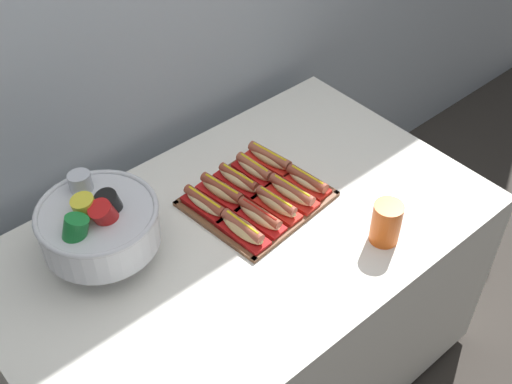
# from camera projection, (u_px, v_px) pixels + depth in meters

# --- Properties ---
(ground_plane) EXTENTS (10.00, 10.00, 0.00)m
(ground_plane) POSITION_uv_depth(u_px,v_px,m) (245.00, 372.00, 2.55)
(ground_plane) COLOR #38332D
(back_wall) EXTENTS (6.00, 0.10, 2.60)m
(back_wall) POSITION_uv_depth(u_px,v_px,m) (112.00, 9.00, 2.00)
(back_wall) COLOR #9EA8B2
(back_wall) RESTS_ON ground_plane
(buffet_table) EXTENTS (1.55, 0.94, 0.80)m
(buffet_table) POSITION_uv_depth(u_px,v_px,m) (243.00, 307.00, 2.27)
(buffet_table) COLOR white
(buffet_table) RESTS_ON ground_plane
(serving_tray) EXTENTS (0.44, 0.40, 0.01)m
(serving_tray) POSITION_uv_depth(u_px,v_px,m) (257.00, 199.00, 2.11)
(serving_tray) COLOR brown
(serving_tray) RESTS_ON buffet_table
(hot_dog_0) EXTENTS (0.08, 0.18, 0.06)m
(hot_dog_0) POSITION_uv_depth(u_px,v_px,m) (243.00, 230.00, 1.97)
(hot_dog_0) COLOR #B21414
(hot_dog_0) RESTS_ON serving_tray
(hot_dog_1) EXTENTS (0.08, 0.18, 0.06)m
(hot_dog_1) POSITION_uv_depth(u_px,v_px,m) (260.00, 217.00, 2.01)
(hot_dog_1) COLOR red
(hot_dog_1) RESTS_ON serving_tray
(hot_dog_2) EXTENTS (0.08, 0.18, 0.06)m
(hot_dog_2) POSITION_uv_depth(u_px,v_px,m) (276.00, 204.00, 2.05)
(hot_dog_2) COLOR red
(hot_dog_2) RESTS_ON serving_tray
(hot_dog_3) EXTENTS (0.09, 0.19, 0.06)m
(hot_dog_3) POSITION_uv_depth(u_px,v_px,m) (292.00, 193.00, 2.09)
(hot_dog_3) COLOR red
(hot_dog_3) RESTS_ON serving_tray
(hot_dog_4) EXTENTS (0.08, 0.17, 0.06)m
(hot_dog_4) POSITION_uv_depth(u_px,v_px,m) (307.00, 181.00, 2.13)
(hot_dog_4) COLOR red
(hot_dog_4) RESTS_ON serving_tray
(hot_dog_5) EXTENTS (0.08, 0.18, 0.06)m
(hot_dog_5) POSITION_uv_depth(u_px,v_px,m) (205.00, 204.00, 2.05)
(hot_dog_5) COLOR #B21414
(hot_dog_5) RESTS_ON serving_tray
(hot_dog_6) EXTENTS (0.09, 0.19, 0.06)m
(hot_dog_6) POSITION_uv_depth(u_px,v_px,m) (222.00, 191.00, 2.09)
(hot_dog_6) COLOR red
(hot_dog_6) RESTS_ON serving_tray
(hot_dog_7) EXTENTS (0.08, 0.19, 0.06)m
(hot_dog_7) POSITION_uv_depth(u_px,v_px,m) (239.00, 180.00, 2.13)
(hot_dog_7) COLOR #B21414
(hot_dog_7) RESTS_ON serving_tray
(hot_dog_8) EXTENTS (0.07, 0.17, 0.06)m
(hot_dog_8) POSITION_uv_depth(u_px,v_px,m) (254.00, 169.00, 2.17)
(hot_dog_8) COLOR #B21414
(hot_dog_8) RESTS_ON serving_tray
(hot_dog_9) EXTENTS (0.09, 0.19, 0.06)m
(hot_dog_9) POSITION_uv_depth(u_px,v_px,m) (270.00, 159.00, 2.21)
(hot_dog_9) COLOR red
(hot_dog_9) RESTS_ON serving_tray
(punch_bowl) EXTENTS (0.35, 0.35, 0.25)m
(punch_bowl) POSITION_uv_depth(u_px,v_px,m) (98.00, 224.00, 1.84)
(punch_bowl) COLOR silver
(punch_bowl) RESTS_ON buffet_table
(cup_stack) EXTENTS (0.09, 0.09, 0.14)m
(cup_stack) POSITION_uv_depth(u_px,v_px,m) (386.00, 223.00, 1.94)
(cup_stack) COLOR #EA5B19
(cup_stack) RESTS_ON buffet_table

